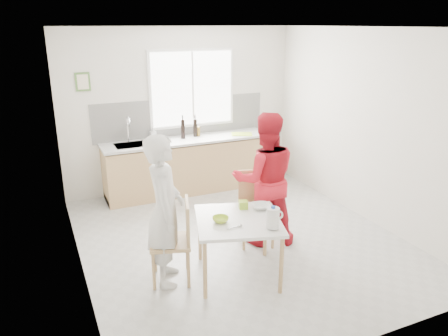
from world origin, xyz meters
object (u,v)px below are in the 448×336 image
object	(u,v)px
person_red	(265,179)
bowl_white	(261,206)
chair_left	(177,237)
wine_bottle_b	(195,128)
dining_table	(238,225)
person_white	(165,211)
bowl_green	(221,219)
wine_bottle_a	(183,129)
milk_jug	(273,217)
chair_far	(255,204)

from	to	relation	value
person_red	bowl_white	bearing A→B (deg)	73.66
chair_left	wine_bottle_b	distance (m)	2.95
dining_table	bowl_white	distance (m)	0.40
person_white	person_red	bearing A→B (deg)	-57.95
dining_table	bowl_green	distance (m)	0.23
wine_bottle_b	wine_bottle_a	bearing A→B (deg)	-168.50
bowl_white	wine_bottle_a	bearing A→B (deg)	90.70
bowl_white	milk_jug	world-z (taller)	milk_jug
bowl_green	wine_bottle_b	size ratio (longest dim) A/B	0.60
dining_table	bowl_green	xyz separation A→B (m)	(-0.21, 0.01, 0.10)
person_red	wine_bottle_b	size ratio (longest dim) A/B	5.75
person_red	bowl_white	size ratio (longest dim) A/B	8.00
bowl_green	dining_table	bearing A→B (deg)	-3.32
bowl_green	wine_bottle_b	xyz separation A→B (m)	(0.77, 2.82, 0.34)
wine_bottle_a	person_red	bearing A→B (deg)	-81.12
chair_left	bowl_green	world-z (taller)	chair_left
person_red	bowl_white	distance (m)	0.57
person_white	wine_bottle_b	size ratio (longest dim) A/B	5.60
dining_table	person_red	size ratio (longest dim) A/B	0.66
bowl_white	person_red	bearing A→B (deg)	56.31
milk_jug	wine_bottle_b	world-z (taller)	wine_bottle_b
bowl_green	bowl_white	world-z (taller)	bowl_green
dining_table	person_white	size ratio (longest dim) A/B	0.68
dining_table	bowl_green	world-z (taller)	bowl_green
wine_bottle_a	chair_far	bearing A→B (deg)	-83.21
chair_far	person_red	distance (m)	0.36
person_white	bowl_green	world-z (taller)	person_white
dining_table	chair_far	size ratio (longest dim) A/B	1.21
chair_far	bowl_green	xyz separation A→B (m)	(-0.78, -0.67, 0.21)
chair_far	wine_bottle_a	distance (m)	2.19
dining_table	person_white	distance (m)	0.82
dining_table	milk_jug	size ratio (longest dim) A/B	4.78
chair_far	bowl_white	world-z (taller)	chair_far
person_red	bowl_green	bearing A→B (deg)	51.73
person_red	milk_jug	world-z (taller)	person_red
chair_far	bowl_white	bearing A→B (deg)	-95.00
person_red	wine_bottle_a	xyz separation A→B (m)	(-0.34, 2.17, 0.22)
person_white	milk_jug	xyz separation A→B (m)	(0.98, -0.60, -0.01)
chair_far	bowl_white	distance (m)	0.61
person_white	bowl_white	bearing A→B (deg)	-77.10
person_red	milk_jug	size ratio (longest dim) A/B	7.22
chair_far	bowl_white	xyz separation A→B (m)	(-0.22, -0.53, 0.21)
wine_bottle_b	person_white	bearing A→B (deg)	-116.99
bowl_white	wine_bottle_b	bearing A→B (deg)	85.66
chair_left	wine_bottle_b	xyz separation A→B (m)	(1.21, 2.63, 0.55)
bowl_white	milk_jug	distance (m)	0.54
dining_table	wine_bottle_a	distance (m)	2.84
milk_jug	wine_bottle_a	bearing A→B (deg)	105.47
person_red	wine_bottle_b	world-z (taller)	person_red
chair_far	milk_jug	distance (m)	1.14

